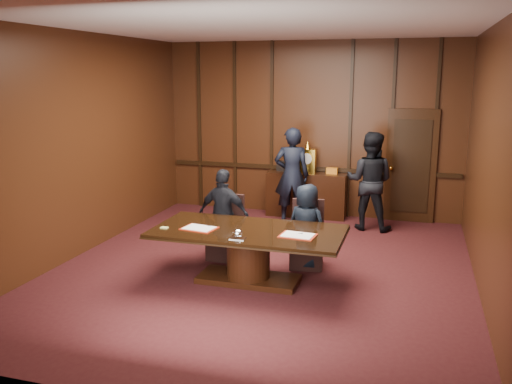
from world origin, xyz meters
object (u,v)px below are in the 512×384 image
sideboard (307,193)px  conference_table (248,247)px  signatory_left (224,215)px  witness_left (292,175)px  signatory_right (306,226)px  witness_right (370,181)px

sideboard → conference_table: size_ratio=0.61×
signatory_left → witness_left: (0.51, 2.44, 0.21)m
witness_left → sideboard: bearing=-123.2°
conference_table → signatory_right: bearing=50.9°
signatory_left → signatory_right: signatory_left is taller
signatory_right → signatory_left: bearing=16.4°
sideboard → signatory_left: size_ratio=1.12×
sideboard → witness_left: bearing=-110.8°
signatory_left → signatory_right: 1.30m
conference_table → signatory_left: signatory_left is taller
conference_table → witness_right: witness_right is taller
conference_table → signatory_right: (0.65, 0.80, 0.13)m
signatory_right → witness_left: size_ratio=0.69×
signatory_left → witness_left: size_ratio=0.77×
signatory_right → witness_right: (0.69, 2.38, 0.27)m
sideboard → witness_left: (-0.20, -0.52, 0.44)m
conference_table → witness_left: size_ratio=1.41×
witness_left → witness_right: witness_left is taller
signatory_right → witness_right: 2.50m
sideboard → conference_table: 3.76m
signatory_left → signatory_right: bearing=-174.1°
sideboard → witness_right: bearing=-24.1°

